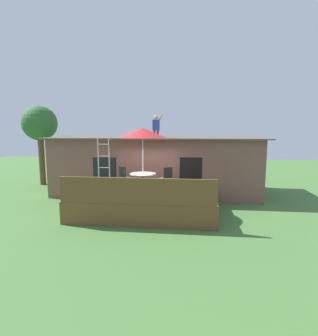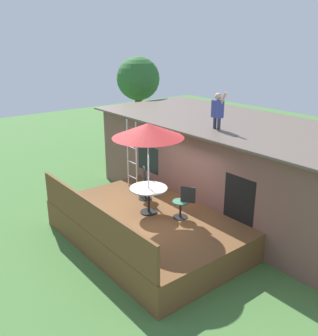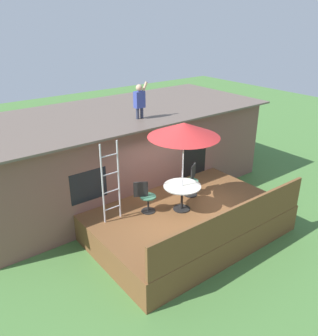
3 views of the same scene
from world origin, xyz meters
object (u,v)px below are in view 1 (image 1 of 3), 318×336
step_ladder (104,162)px  patio_chair_left (125,178)px  patio_table (143,177)px  patio_chair_right (165,179)px  patio_umbrella (143,133)px  person_figure (156,125)px  backyard_tree (40,125)px

step_ladder → patio_chair_left: step_ladder is taller
step_ladder → patio_table: bearing=-21.6°
step_ladder → patio_chair_right: (2.66, -0.20, -0.64)m
patio_umbrella → patio_chair_right: 2.13m
patio_table → step_ladder: bearing=158.4°
person_figure → patio_table: bearing=-95.9°
patio_chair_left → backyard_tree: backyard_tree is taller
patio_chair_right → backyard_tree: (-7.71, 4.10, 2.27)m
step_ladder → patio_chair_left: 1.16m
step_ladder → person_figure: 3.07m
patio_umbrella → step_ladder: patio_umbrella is taller
patio_chair_left → patio_chair_right: size_ratio=1.00×
patio_chair_left → backyard_tree: bearing=176.2°
backyard_tree → patio_chair_right: bearing=-28.0°
patio_table → patio_chair_left: size_ratio=1.13×
step_ladder → patio_umbrella: bearing=-21.6°
patio_table → patio_umbrella: size_ratio=0.41×
step_ladder → backyard_tree: bearing=142.3°
patio_umbrella → person_figure: 2.38m
patio_chair_left → patio_table: bearing=0.0°
patio_umbrella → person_figure: bearing=84.1°
step_ladder → patio_chair_left: bearing=-12.0°
patio_umbrella → backyard_tree: 8.29m
patio_chair_right → patio_umbrella: bearing=0.0°
patio_table → patio_umbrella: (0.00, -0.00, 1.76)m
patio_chair_left → patio_chair_right: (1.72, 0.00, 0.00)m
patio_umbrella → step_ladder: 2.32m
patio_table → person_figure: size_ratio=0.94×
patio_table → patio_umbrella: bearing=-56.3°
step_ladder → person_figure: (2.07, 1.63, 1.59)m
patio_chair_right → step_ladder: bearing=-36.1°
patio_umbrella → patio_chair_left: 2.15m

